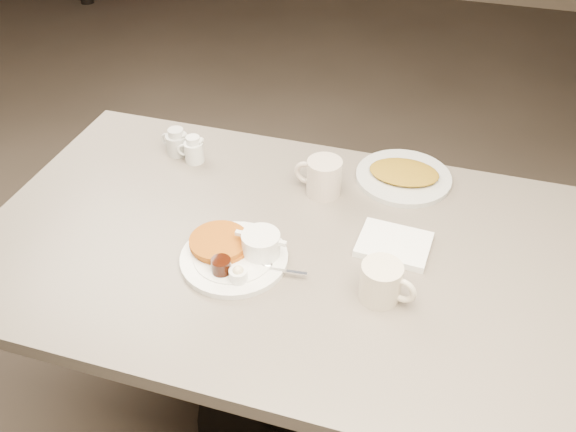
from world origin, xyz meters
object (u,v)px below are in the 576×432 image
(coffee_mug_near, at_px, (382,282))
(creamer_right, at_px, (177,142))
(hash_plate, at_px, (404,176))
(creamer_left, at_px, (194,150))
(diner_table, at_px, (286,292))
(coffee_mug_far, at_px, (323,177))
(main_plate, at_px, (237,252))

(coffee_mug_near, xyz_separation_m, creamer_right, (-0.67, 0.39, -0.01))
(creamer_right, relative_size, hash_plate, 0.35)
(creamer_left, relative_size, hash_plate, 0.30)
(coffee_mug_near, bearing_deg, creamer_right, 149.41)
(diner_table, bearing_deg, creamer_right, 145.48)
(coffee_mug_far, height_order, creamer_right, coffee_mug_far)
(creamer_right, bearing_deg, coffee_mug_near, -30.59)
(coffee_mug_near, height_order, coffee_mug_far, coffee_mug_far)
(main_plate, bearing_deg, creamer_right, 131.18)
(diner_table, height_order, coffee_mug_near, coffee_mug_near)
(creamer_right, bearing_deg, creamer_left, -20.15)
(diner_table, height_order, hash_plate, hash_plate)
(hash_plate, bearing_deg, coffee_mug_far, -148.71)
(coffee_mug_far, height_order, creamer_left, coffee_mug_far)
(creamer_left, bearing_deg, hash_plate, 8.02)
(main_plate, height_order, hash_plate, main_plate)
(coffee_mug_near, height_order, creamer_left, coffee_mug_near)
(coffee_mug_far, height_order, hash_plate, coffee_mug_far)
(coffee_mug_near, relative_size, hash_plate, 0.50)
(coffee_mug_near, bearing_deg, main_plate, 176.23)
(diner_table, xyz_separation_m, creamer_left, (-0.35, 0.26, 0.21))
(creamer_left, bearing_deg, diner_table, -36.70)
(diner_table, distance_m, coffee_mug_far, 0.32)
(coffee_mug_near, relative_size, creamer_left, 1.70)
(main_plate, bearing_deg, coffee_mug_far, 68.05)
(coffee_mug_far, bearing_deg, hash_plate, 31.29)
(hash_plate, bearing_deg, main_plate, -126.91)
(main_plate, relative_size, creamer_right, 3.25)
(main_plate, xyz_separation_m, creamer_left, (-0.26, 0.35, 0.01))
(main_plate, bearing_deg, hash_plate, 53.09)
(main_plate, relative_size, hash_plate, 1.15)
(diner_table, height_order, creamer_right, creamer_right)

